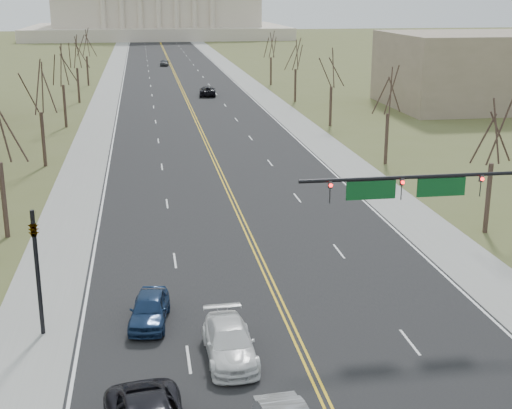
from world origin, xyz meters
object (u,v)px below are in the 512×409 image
object	(u,v)px
car_sb_outer_second	(149,309)
car_far_sb	(164,62)
signal_left	(36,259)
car_sb_inner_second	(229,342)
signal_mast	(439,197)
car_far_nb	(208,91)

from	to	relation	value
car_sb_outer_second	car_far_sb	xyz separation A→B (m)	(5.15, 126.93, 0.02)
signal_left	car_sb_inner_second	size ratio (longest dim) A/B	1.18
signal_mast	car_far_nb	bearing A→B (deg)	92.89
signal_mast	car_sb_inner_second	size ratio (longest dim) A/B	2.39
signal_mast	signal_left	size ratio (longest dim) A/B	2.02
car_sb_inner_second	car_sb_outer_second	bearing A→B (deg)	129.04
car_far_nb	car_far_sb	bearing A→B (deg)	-79.10
car_sb_inner_second	car_far_sb	world-z (taller)	car_far_sb
signal_mast	signal_left	distance (m)	19.06
signal_left	car_far_nb	distance (m)	80.08
car_sb_outer_second	car_far_sb	size ratio (longest dim) A/B	0.98
car_sb_outer_second	car_far_nb	distance (m)	78.91
signal_left	car_far_nb	size ratio (longest dim) A/B	1.14
signal_mast	car_far_sb	world-z (taller)	signal_mast
car_sb_inner_second	car_sb_outer_second	distance (m)	5.21
signal_left	car_far_sb	xyz separation A→B (m)	(10.06, 127.28, -2.96)
signal_mast	car_sb_inner_second	world-z (taller)	signal_mast
signal_left	car_sb_outer_second	bearing A→B (deg)	4.01
car_sb_inner_second	car_far_nb	world-z (taller)	car_sb_inner_second
car_sb_inner_second	car_far_sb	distance (m)	130.93
signal_mast	car_sb_inner_second	distance (m)	12.35
car_sb_inner_second	car_far_nb	distance (m)	82.53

